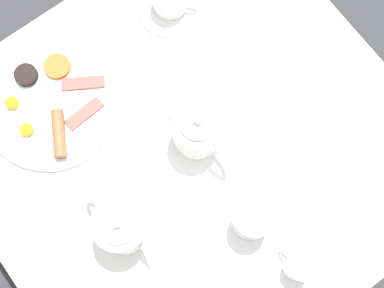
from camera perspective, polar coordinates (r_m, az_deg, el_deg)
name	(u,v)px	position (r m, az deg, el deg)	size (l,w,h in m)	color
ground_plane	(192,194)	(1.82, 0.00, -5.32)	(8.00, 8.00, 0.00)	#333338
table	(192,154)	(1.21, 0.00, -1.08)	(0.89, 0.90, 0.70)	white
breakfast_plate	(50,103)	(1.19, -14.90, 4.25)	(0.30, 0.30, 0.04)	white
teapot_near	(121,226)	(1.06, -7.61, -8.63)	(0.20, 0.10, 0.13)	white
teapot_far	(199,130)	(1.08, 0.70, 1.51)	(0.20, 0.10, 0.13)	white
teacup_with_saucer_right	(170,1)	(1.22, -2.35, 15.03)	(0.15, 0.15, 0.06)	white
water_glass_tall	(251,221)	(1.07, 6.27, -8.14)	(0.08, 0.08, 0.09)	white
creamer_jug	(298,267)	(1.09, 11.26, -12.70)	(0.08, 0.05, 0.06)	white
fork_by_plate	(313,153)	(1.15, 12.78, -0.90)	(0.15, 0.11, 0.00)	silver
knife_by_plate	(283,37)	(1.23, 9.70, 11.17)	(0.21, 0.04, 0.00)	silver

